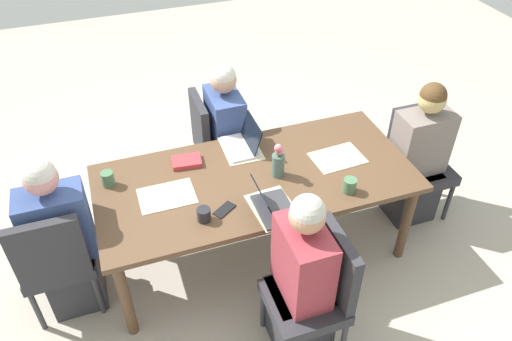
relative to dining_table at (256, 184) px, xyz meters
The scene contains 22 objects.
ground_plane 0.65m from the dining_table, ahead, with size 10.00×10.00×0.00m, color #B2A899.
dining_table is the anchor object (origin of this frame).
chair_far_left_near 0.82m from the dining_table, 95.53° to the left, with size 0.44×0.44×0.90m.
person_far_left_near 0.75m from the dining_table, 90.20° to the left, with size 0.36×0.40×1.19m.
chair_head_left_left_mid 1.37m from the dining_table, behind, with size 0.44×0.44×0.90m.
person_head_left_left_mid 1.30m from the dining_table, behind, with size 0.40×0.36×1.19m.
chair_near_left_far 0.86m from the dining_table, 84.23° to the right, with size 0.44×0.44×0.90m.
person_near_left_far 0.79m from the dining_table, 89.23° to the right, with size 0.36×0.40×1.19m.
chair_head_right_right_near 1.37m from the dining_table, ahead, with size 0.44×0.44×0.90m.
person_head_right_right_near 1.31m from the dining_table, ahead, with size 0.40×0.36×1.19m.
flower_vase 0.24m from the dining_table, 13.95° to the right, with size 0.09×0.09×0.27m.
placemat_far_left_near 0.34m from the dining_table, 90.20° to the left, with size 0.36×0.26×0.00m, color beige.
placemat_head_left_left_mid 0.62m from the dining_table, behind, with size 0.36×0.26×0.00m, color beige.
placemat_near_left_far 0.34m from the dining_table, 89.19° to the right, with size 0.36×0.26×0.00m, color beige.
placemat_head_right_right_near 0.62m from the dining_table, ahead, with size 0.36×0.26×0.00m, color beige.
laptop_near_left_far 0.37m from the dining_table, 92.92° to the right, with size 0.22×0.32×0.20m.
laptop_far_left_near 0.35m from the dining_table, 85.86° to the left, with size 0.22×0.32×0.21m.
coffee_mug_near_left 0.54m from the dining_table, 146.59° to the right, with size 0.09×0.09×0.09m, color #232328.
coffee_mug_near_right 0.64m from the dining_table, 33.26° to the right, with size 0.09×0.09×0.10m, color #47704C.
coffee_mug_centre_left 0.99m from the dining_table, 166.06° to the left, with size 0.08×0.08×0.10m, color #47704C.
book_red_cover 0.51m from the dining_table, 144.72° to the left, with size 0.20×0.14×0.03m, color #B73338.
phone_black 0.39m from the dining_table, 140.05° to the right, with size 0.15×0.07×0.01m, color black.
Camera 1 is at (-0.86, -2.45, 2.90)m, focal length 35.11 mm.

